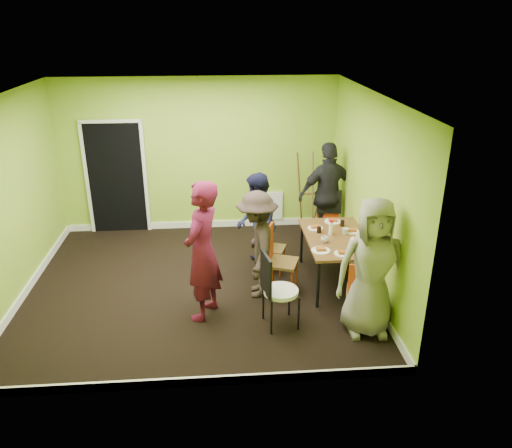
{
  "coord_description": "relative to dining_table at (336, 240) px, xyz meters",
  "views": [
    {
      "loc": [
        0.34,
        -6.62,
        3.74
      ],
      "look_at": [
        0.87,
        0.0,
        0.97
      ],
      "focal_mm": 35.0,
      "sensor_mm": 36.0,
      "label": 1
    }
  ],
  "objects": [
    {
      "name": "plate_far_back",
      "position": [
        0.07,
        0.58,
        0.06
      ],
      "size": [
        0.27,
        0.27,
        0.01
      ],
      "primitive_type": "cylinder",
      "color": "white",
      "rests_on": "dining_table"
    },
    {
      "name": "glass_back",
      "position": [
        0.18,
        0.39,
        0.1
      ],
      "size": [
        0.06,
        0.06,
        0.09
      ],
      "primitive_type": "cylinder",
      "color": "black",
      "rests_on": "dining_table"
    },
    {
      "name": "dining_table",
      "position": [
        0.0,
        0.0,
        0.0
      ],
      "size": [
        0.9,
        1.5,
        0.75
      ],
      "color": "black",
      "rests_on": "ground"
    },
    {
      "name": "glass_front",
      "position": [
        0.18,
        -0.42,
        0.1
      ],
      "size": [
        0.07,
        0.07,
        0.1
      ],
      "primitive_type": "cylinder",
      "color": "black",
      "rests_on": "dining_table"
    },
    {
      "name": "plate_wall_front",
      "position": [
        0.3,
        -0.16,
        0.06
      ],
      "size": [
        0.27,
        0.27,
        0.01
      ],
      "primitive_type": "cylinder",
      "color": "white",
      "rests_on": "dining_table"
    },
    {
      "name": "person_left_far",
      "position": [
        -1.14,
        0.5,
        0.1
      ],
      "size": [
        0.61,
        0.78,
        1.58
      ],
      "primitive_type": "imported",
      "rotation": [
        0.0,
        0.0,
        -1.58
      ],
      "color": "black",
      "rests_on": "ground"
    },
    {
      "name": "chair_bentwood",
      "position": [
        -1.02,
        -1.07,
        -0.12
      ],
      "size": [
        0.48,
        0.47,
        1.03
      ],
      "rotation": [
        0.0,
        0.0,
        -1.38
      ],
      "color": "black",
      "rests_on": "ground"
    },
    {
      "name": "easel",
      "position": [
        -0.02,
        1.98,
        0.07
      ],
      "size": [
        0.62,
        0.58,
        1.55
      ],
      "color": "brown",
      "rests_on": "ground"
    },
    {
      "name": "plate_wall_back",
      "position": [
        0.27,
        0.17,
        0.06
      ],
      "size": [
        0.24,
        0.24,
        0.01
      ],
      "primitive_type": "cylinder",
      "color": "white",
      "rests_on": "dining_table"
    },
    {
      "name": "room_walls",
      "position": [
        -2.07,
        0.11,
        0.29
      ],
      "size": [
        5.04,
        4.54,
        2.82
      ],
      "color": "#85B92F",
      "rests_on": "ground"
    },
    {
      "name": "plate_near_right",
      "position": [
        -0.33,
        -0.45,
        0.06
      ],
      "size": [
        0.26,
        0.26,
        0.01
      ],
      "primitive_type": "cylinder",
      "color": "white",
      "rests_on": "dining_table"
    },
    {
      "name": "cup_b",
      "position": [
        0.15,
        0.1,
        0.1
      ],
      "size": [
        0.1,
        0.1,
        0.09
      ],
      "primitive_type": "imported",
      "color": "white",
      "rests_on": "dining_table"
    },
    {
      "name": "ground",
      "position": [
        -2.05,
        0.07,
        -0.7
      ],
      "size": [
        5.0,
        5.0,
        0.0
      ],
      "primitive_type": "plane",
      "color": "black",
      "rests_on": "ground"
    },
    {
      "name": "thermos",
      "position": [
        -0.07,
        0.09,
        0.15
      ],
      "size": [
        0.06,
        0.06,
        0.2
      ],
      "primitive_type": "cylinder",
      "color": "white",
      "rests_on": "dining_table"
    },
    {
      "name": "chair_left_near",
      "position": [
        -0.9,
        -0.19,
        -0.13
      ],
      "size": [
        0.53,
        0.53,
        1.01
      ],
      "rotation": [
        0.0,
        0.0,
        -1.92
      ],
      "color": "#D14413",
      "rests_on": "ground"
    },
    {
      "name": "chair_left_far",
      "position": [
        -0.95,
        0.44,
        -0.21
      ],
      "size": [
        0.45,
        0.45,
        0.86
      ],
      "rotation": [
        0.0,
        0.0,
        -1.92
      ],
      "color": "#D14413",
      "rests_on": "ground"
    },
    {
      "name": "blue_bottle",
      "position": [
        0.25,
        -0.37,
        0.15
      ],
      "size": [
        0.08,
        0.08,
        0.2
      ],
      "primitive_type": "cylinder",
      "color": "#1831B7",
      "rests_on": "dining_table"
    },
    {
      "name": "plate_near_left",
      "position": [
        -0.25,
        0.33,
        0.06
      ],
      "size": [
        0.23,
        0.23,
        0.01
      ],
      "primitive_type": "cylinder",
      "color": "white",
      "rests_on": "dining_table"
    },
    {
      "name": "chair_back_end",
      "position": [
        0.17,
        1.3,
        0.01
      ],
      "size": [
        0.46,
        0.53,
        1.0
      ],
      "rotation": [
        0.0,
        0.0,
        3.01
      ],
      "color": "#D14413",
      "rests_on": "ground"
    },
    {
      "name": "person_standing",
      "position": [
        -1.94,
        -0.75,
        0.25
      ],
      "size": [
        0.69,
        0.81,
        1.89
      ],
      "primitive_type": "imported",
      "rotation": [
        0.0,
        0.0,
        -1.98
      ],
      "color": "#530E27",
      "rests_on": "ground"
    },
    {
      "name": "person_left_near",
      "position": [
        -1.19,
        -0.24,
        0.08
      ],
      "size": [
        0.62,
        1.03,
        1.56
      ],
      "primitive_type": "imported",
      "rotation": [
        0.0,
        0.0,
        -1.61
      ],
      "color": "#2B211D",
      "rests_on": "ground"
    },
    {
      "name": "glass_mid",
      "position": [
        -0.23,
        0.17,
        0.1
      ],
      "size": [
        0.07,
        0.07,
        0.09
      ],
      "primitive_type": "cylinder",
      "color": "black",
      "rests_on": "dining_table"
    },
    {
      "name": "chair_front_end",
      "position": [
        0.08,
        -1.09,
        -0.2
      ],
      "size": [
        0.46,
        0.46,
        0.89
      ],
      "rotation": [
        0.0,
        0.0,
        -0.29
      ],
      "color": "#D14413",
      "rests_on": "ground"
    },
    {
      "name": "orange_bottle",
      "position": [
        -0.07,
        0.12,
        0.09
      ],
      "size": [
        0.04,
        0.04,
        0.07
      ],
      "primitive_type": "cylinder",
      "color": "#D14413",
      "rests_on": "dining_table"
    },
    {
      "name": "plate_far_front",
      "position": [
        -0.05,
        -0.57,
        0.06
      ],
      "size": [
        0.24,
        0.24,
        0.01
      ],
      "primitive_type": "cylinder",
      "color": "white",
      "rests_on": "dining_table"
    },
    {
      "name": "person_front_end",
      "position": [
        0.13,
        -1.28,
        0.21
      ],
      "size": [
        0.91,
        0.61,
        1.8
      ],
      "primitive_type": "imported",
      "rotation": [
        0.0,
        0.0,
        -0.05
      ],
      "color": "gray",
      "rests_on": "ground"
    },
    {
      "name": "person_back_end",
      "position": [
        0.17,
        1.41,
        0.21
      ],
      "size": [
        1.13,
        0.64,
        1.82
      ],
      "primitive_type": "imported",
      "rotation": [
        0.0,
        0.0,
        3.33
      ],
      "color": "black",
      "rests_on": "ground"
    },
    {
      "name": "cup_a",
      "position": [
        -0.22,
        -0.17,
        0.1
      ],
      "size": [
        0.11,
        0.11,
        0.09
      ],
      "primitive_type": "imported",
      "color": "white",
      "rests_on": "dining_table"
    }
  ]
}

